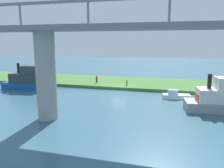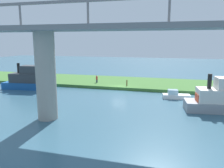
# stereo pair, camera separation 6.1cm
# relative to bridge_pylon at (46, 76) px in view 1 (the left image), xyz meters

# --- Properties ---
(ground_plane) EXTENTS (160.00, 160.00, 0.00)m
(ground_plane) POSITION_rel_bridge_pylon_xyz_m (-4.03, -16.17, -4.66)
(ground_plane) COLOR #386075
(grassy_bank) EXTENTS (80.00, 12.00, 0.50)m
(grassy_bank) POSITION_rel_bridge_pylon_xyz_m (-4.03, -22.17, -4.41)
(grassy_bank) COLOR #427533
(grassy_bank) RESTS_ON ground
(bridge_pylon) EXTENTS (2.10, 2.10, 9.32)m
(bridge_pylon) POSITION_rel_bridge_pylon_xyz_m (0.00, 0.00, 0.00)
(bridge_pylon) COLOR #9E998E
(bridge_pylon) RESTS_ON ground
(bridge_span) EXTENTS (57.62, 4.30, 3.25)m
(bridge_span) POSITION_rel_bridge_pylon_xyz_m (0.00, -0.02, 5.16)
(bridge_span) COLOR slate
(bridge_span) RESTS_ON bridge_pylon
(person_on_bank) EXTENTS (0.44, 0.44, 1.39)m
(person_on_bank) POSITION_rel_bridge_pylon_xyz_m (1.19, -19.56, -3.46)
(person_on_bank) COLOR #2D334C
(person_on_bank) RESTS_ON grassy_bank
(mooring_post) EXTENTS (0.20, 0.20, 1.02)m
(mooring_post) POSITION_rel_bridge_pylon_xyz_m (-5.04, -17.95, -3.65)
(mooring_post) COLOR brown
(mooring_post) RESTS_ON grassy_bank
(houseboat_blue) EXTENTS (9.14, 3.97, 4.53)m
(houseboat_blue) POSITION_rel_bridge_pylon_xyz_m (11.42, -13.21, -2.98)
(houseboat_blue) COLOR #195199
(houseboat_blue) RESTS_ON ground
(riverboat_paddlewheel) EXTENTS (4.06, 1.93, 1.30)m
(riverboat_paddlewheel) POSITION_rel_bridge_pylon_xyz_m (-13.41, -12.83, -4.19)
(riverboat_paddlewheel) COLOR white
(riverboat_paddlewheel) RESTS_ON ground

